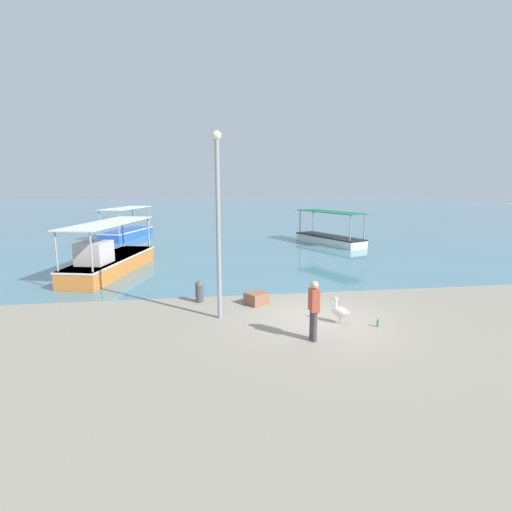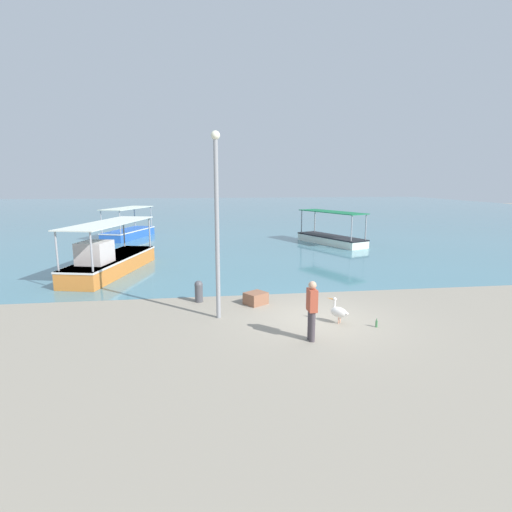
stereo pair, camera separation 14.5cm
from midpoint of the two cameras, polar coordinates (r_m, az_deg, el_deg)
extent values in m
plane|color=gray|center=(13.12, 8.74, -8.86)|extent=(120.00, 120.00, 0.00)
cube|color=teal|center=(60.09, -4.65, 6.50)|extent=(110.00, 90.00, 0.00)
cube|color=blue|center=(32.51, -18.08, 3.02)|extent=(3.37, 5.64, 0.64)
cube|color=silver|center=(32.48, -18.11, 3.51)|extent=(3.42, 5.69, 0.08)
cylinder|color=#99999E|center=(34.87, -17.33, 5.43)|extent=(0.08, 0.08, 1.64)
cylinder|color=#99999E|center=(34.20, -15.14, 5.45)|extent=(0.08, 0.08, 1.64)
cylinder|color=#99999E|center=(30.68, -21.60, 4.51)|extent=(0.08, 0.08, 1.64)
cylinder|color=#99999E|center=(29.92, -19.20, 4.53)|extent=(0.08, 0.08, 1.64)
cube|color=silver|center=(32.33, -18.28, 6.50)|extent=(3.40, 5.48, 0.05)
cube|color=white|center=(28.53, 10.33, 2.30)|extent=(3.68, 5.75, 0.56)
cube|color=black|center=(28.49, 10.35, 2.78)|extent=(3.73, 5.80, 0.08)
cylinder|color=#99999E|center=(29.91, 6.17, 4.93)|extent=(0.08, 0.08, 1.66)
cylinder|color=#99999E|center=(30.72, 8.05, 5.04)|extent=(0.08, 0.08, 1.66)
cylinder|color=#99999E|center=(26.12, 13.17, 3.88)|extent=(0.08, 0.08, 1.66)
cylinder|color=#99999E|center=(27.04, 15.08, 4.02)|extent=(0.08, 0.08, 1.66)
cube|color=#176A40|center=(28.31, 10.46, 6.23)|extent=(3.69, 5.61, 0.05)
cube|color=orange|center=(20.35, -20.17, -1.23)|extent=(3.29, 6.90, 0.77)
cube|color=silver|center=(20.29, -20.23, -0.28)|extent=(3.34, 6.95, 0.08)
cylinder|color=#99999E|center=(23.24, -18.67, 3.26)|extent=(0.08, 0.08, 1.62)
cylinder|color=#99999E|center=(22.66, -15.28, 3.27)|extent=(0.08, 0.08, 1.62)
cylinder|color=#99999E|center=(17.86, -26.86, 0.57)|extent=(0.08, 0.08, 1.62)
cylinder|color=#99999E|center=(17.11, -22.70, 0.50)|extent=(0.08, 0.08, 1.62)
cube|color=silver|center=(20.06, -20.54, 4.44)|extent=(3.34, 6.73, 0.05)
cube|color=beige|center=(18.88, -22.32, 0.43)|extent=(1.50, 1.64, 0.97)
cylinder|color=#E0997A|center=(12.79, 11.55, -8.97)|extent=(0.03, 0.03, 0.22)
cylinder|color=#E0997A|center=(12.87, 11.78, -8.85)|extent=(0.03, 0.03, 0.22)
ellipsoid|color=white|center=(12.76, 11.59, -7.84)|extent=(0.58, 0.61, 0.32)
ellipsoid|color=white|center=(12.64, 12.59, -7.97)|extent=(0.20, 0.20, 0.10)
cylinder|color=white|center=(12.77, 11.02, -6.75)|extent=(0.07, 0.07, 0.26)
sphere|color=white|center=(12.72, 11.05, -6.05)|extent=(0.11, 0.11, 0.11)
cone|color=#E5933F|center=(12.80, 10.41, -5.96)|extent=(0.24, 0.26, 0.06)
cylinder|color=gray|center=(12.49, -5.73, 3.41)|extent=(0.14, 0.14, 5.59)
sphere|color=#EAEACC|center=(12.46, -5.99, 16.78)|extent=(0.28, 0.28, 0.28)
cylinder|color=#47474C|center=(14.77, -8.36, -5.38)|extent=(0.29, 0.29, 0.61)
sphere|color=#4C4C51|center=(14.68, -8.39, -4.10)|extent=(0.30, 0.30, 0.30)
cylinder|color=#443D42|center=(11.39, 7.69, -9.65)|extent=(0.16, 0.16, 0.85)
cylinder|color=#443D42|center=(11.23, 7.96, -9.96)|extent=(0.16, 0.16, 0.85)
cube|color=#AA4730|center=(11.07, 7.92, -6.24)|extent=(0.23, 0.41, 0.62)
sphere|color=tan|center=(10.96, 7.97, -4.13)|extent=(0.22, 0.22, 0.22)
cube|color=brown|center=(14.41, -0.22, -6.06)|extent=(0.94, 0.91, 0.43)
cylinder|color=#3F7F4C|center=(12.80, 16.68, -9.23)|extent=(0.07, 0.07, 0.20)
cylinder|color=#3F7F4C|center=(12.76, 16.72, -8.66)|extent=(0.03, 0.03, 0.07)
camera|label=1|loc=(0.07, -90.24, -0.05)|focal=28.00mm
camera|label=2|loc=(0.07, 89.76, 0.05)|focal=28.00mm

